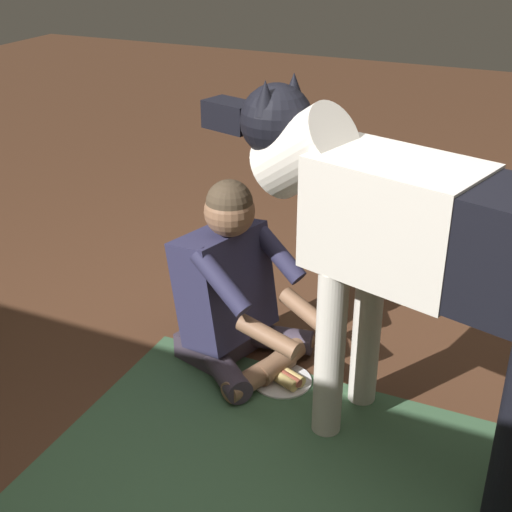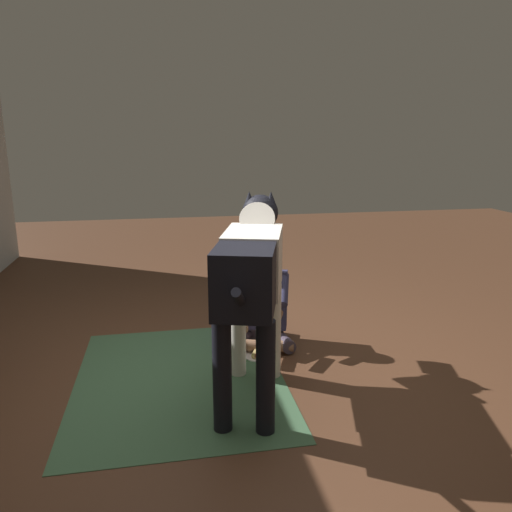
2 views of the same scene
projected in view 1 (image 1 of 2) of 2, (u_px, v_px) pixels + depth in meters
The scene contains 5 objects.
ground_plane at pixel (340, 440), 2.69m from camera, with size 14.46×14.46×0.00m, color #4D2F1E.
area_rug at pixel (286, 503), 2.40m from camera, with size 1.83×1.45×0.01m, color #3A5B3D.
person_sitting_on_floor at pixel (233, 291), 3.02m from camera, with size 0.71×0.59×0.84m.
large_dog at pixel (410, 235), 2.34m from camera, with size 1.65×0.63×1.29m.
hot_dog_on_plate at pixel (282, 377), 3.01m from camera, with size 0.25×0.25×0.06m.
Camera 1 is at (-0.58, 2.04, 1.82)m, focal length 49.68 mm.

